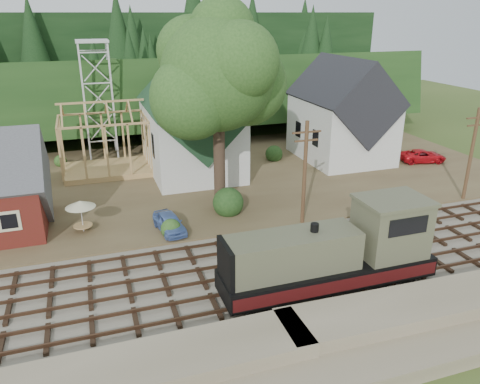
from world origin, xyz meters
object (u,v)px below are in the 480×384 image
object	(u,v)px
locomotive	(337,254)
car_blue	(169,223)
car_red	(423,156)
patio_set	(80,205)

from	to	relation	value
locomotive	car_blue	distance (m)	12.64
car_red	patio_set	distance (m)	34.68
patio_set	car_red	bearing A→B (deg)	10.04
locomotive	car_red	bearing A→B (deg)	41.24
car_blue	patio_set	xyz separation A→B (m)	(-5.88, 2.00, 1.32)
car_blue	patio_set	world-z (taller)	patio_set
car_blue	car_red	xyz separation A→B (m)	(28.24, 8.04, -0.01)
locomotive	patio_set	distance (m)	18.12
car_blue	car_red	world-z (taller)	car_blue
locomotive	car_red	size ratio (longest dim) A/B	2.65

